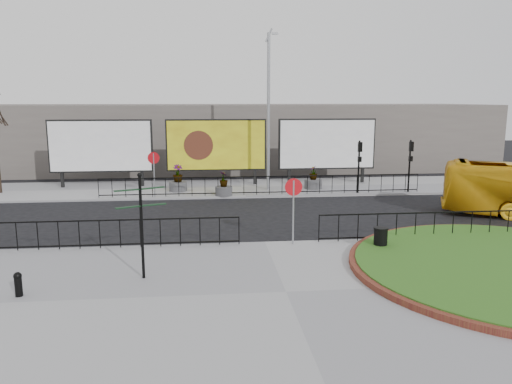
{
  "coord_description": "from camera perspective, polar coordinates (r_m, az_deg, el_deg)",
  "views": [
    {
      "loc": [
        -2.17,
        -18.04,
        5.43
      ],
      "look_at": [
        -0.23,
        1.06,
        1.84
      ],
      "focal_mm": 35.0,
      "sensor_mm": 36.0,
      "label": 1
    }
  ],
  "objects": [
    {
      "name": "building_backdrop",
      "position": [
        40.21,
        -2.7,
        6.39
      ],
      "size": [
        40.0,
        10.0,
        5.0
      ],
      "primitive_type": "cube",
      "color": "#625B56",
      "rests_on": "ground"
    },
    {
      "name": "fingerpost_sign",
      "position": [
        15.07,
        -12.99,
        -2.62
      ],
      "size": [
        1.46,
        0.79,
        3.21
      ],
      "rotation": [
        0.0,
        0.0,
        0.34
      ],
      "color": "black",
      "rests_on": "pavement_near"
    },
    {
      "name": "billboard_mid",
      "position": [
        31.15,
        -4.55,
        5.34
      ],
      "size": [
        6.2,
        0.31,
        4.1
      ],
      "color": "black",
      "rests_on": "pavement_far"
    },
    {
      "name": "speed_sign_far",
      "position": [
        27.82,
        -11.6,
        3.11
      ],
      "size": [
        0.64,
        0.07,
        2.47
      ],
      "color": "gray",
      "rests_on": "pavement_far"
    },
    {
      "name": "railing_near_left",
      "position": [
        18.77,
        -17.43,
        -4.6
      ],
      "size": [
        10.0,
        0.1,
        1.1
      ],
      "primitive_type": null,
      "color": "black",
      "rests_on": "pavement_near"
    },
    {
      "name": "litter_bin",
      "position": [
        18.28,
        14.05,
        -5.23
      ],
      "size": [
        0.51,
        0.51,
        0.84
      ],
      "color": "black",
      "rests_on": "pavement_near"
    },
    {
      "name": "railing_far",
      "position": [
        27.94,
        0.81,
        0.77
      ],
      "size": [
        18.0,
        0.1,
        1.1
      ],
      "primitive_type": null,
      "color": "black",
      "rests_on": "pavement_far"
    },
    {
      "name": "planter_a",
      "position": [
        29.48,
        -8.9,
        1.18
      ],
      "size": [
        1.04,
        1.04,
        1.56
      ],
      "color": "#4C4C4F",
      "rests_on": "pavement_far"
    },
    {
      "name": "pavement_far",
      "position": [
        30.6,
        -1.63,
        0.47
      ],
      "size": [
        44.0,
        6.0,
        0.12
      ],
      "primitive_type": "cube",
      "color": "gray",
      "rests_on": "ground"
    },
    {
      "name": "pavement_near",
      "position": [
        14.27,
        3.45,
        -11.53
      ],
      "size": [
        30.0,
        10.0,
        0.12
      ],
      "primitive_type": "cube",
      "color": "gray",
      "rests_on": "ground"
    },
    {
      "name": "billboard_right",
      "position": [
        32.07,
        8.1,
        5.42
      ],
      "size": [
        6.2,
        0.31,
        4.1
      ],
      "color": "black",
      "rests_on": "pavement_far"
    },
    {
      "name": "speed_sign_near",
      "position": [
        18.27,
        4.3,
        -0.53
      ],
      "size": [
        0.64,
        0.07,
        2.47
      ],
      "color": "gray",
      "rests_on": "pavement_near"
    },
    {
      "name": "bollard",
      "position": [
        15.25,
        -25.54,
        -9.37
      ],
      "size": [
        0.22,
        0.22,
        0.69
      ],
      "color": "black",
      "rests_on": "pavement_near"
    },
    {
      "name": "planter_b",
      "position": [
        27.89,
        -3.71,
        0.53
      ],
      "size": [
        0.96,
        0.96,
        1.36
      ],
      "color": "#4C4C4F",
      "rests_on": "pavement_far"
    },
    {
      "name": "signal_pole_a",
      "position": [
        28.91,
        11.72,
        3.75
      ],
      "size": [
        0.22,
        0.26,
        3.0
      ],
      "color": "black",
      "rests_on": "pavement_far"
    },
    {
      "name": "planter_c",
      "position": [
        30.14,
        6.55,
        1.21
      ],
      "size": [
        1.06,
        1.06,
        1.39
      ],
      "color": "#4C4C4F",
      "rests_on": "pavement_far"
    },
    {
      "name": "signal_pole_b",
      "position": [
        29.95,
        17.22,
        3.73
      ],
      "size": [
        0.22,
        0.26,
        3.0
      ],
      "color": "black",
      "rests_on": "pavement_far"
    },
    {
      "name": "railing_near_right",
      "position": [
        20.31,
        19.7,
        -3.6
      ],
      "size": [
        9.0,
        0.1,
        1.1
      ],
      "primitive_type": null,
      "color": "black",
      "rests_on": "pavement_near"
    },
    {
      "name": "lamp_post",
      "position": [
        29.28,
        1.44,
        9.4
      ],
      "size": [
        0.74,
        0.18,
        9.23
      ],
      "color": "gray",
      "rests_on": "pavement_far"
    },
    {
      "name": "ground",
      "position": [
        18.97,
        1.02,
        -6.05
      ],
      "size": [
        90.0,
        90.0,
        0.0
      ],
      "primitive_type": "plane",
      "color": "black",
      "rests_on": "ground"
    },
    {
      "name": "billboard_left",
      "position": [
        31.78,
        -17.32,
        5.0
      ],
      "size": [
        6.2,
        0.31,
        4.1
      ],
      "color": "black",
      "rests_on": "pavement_far"
    }
  ]
}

